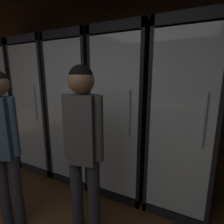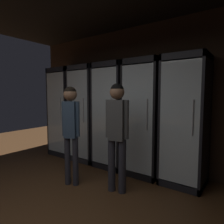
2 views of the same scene
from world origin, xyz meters
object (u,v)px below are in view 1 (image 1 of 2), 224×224
cooler_right (125,116)px  cooler_center (81,111)px  shopper_far (3,133)px  cooler_far_right (183,122)px  cooler_left (47,107)px  cooler_far_left (19,104)px  shopper_near (83,140)px

cooler_right → cooler_center: bearing=-179.8°
shopper_far → cooler_right: bearing=57.1°
shopper_far → cooler_center: bearing=88.1°
cooler_far_right → shopper_far: bearing=-141.6°
cooler_left → cooler_far_left: bearing=-179.9°
cooler_center → shopper_near: (0.68, -0.91, -0.02)m
cooler_center → cooler_far_right: 1.41m
cooler_far_left → cooler_right: (2.11, 0.00, -0.01)m
cooler_right → shopper_far: 1.37m
cooler_far_right → shopper_far: cooler_far_right is taller
cooler_far_right → shopper_near: bearing=-128.5°
cooler_far_left → shopper_near: size_ratio=1.28×
cooler_far_left → cooler_left: 0.70m
cooler_center → cooler_right: 0.70m
cooler_left → shopper_near: size_ratio=1.28×
cooler_center → shopper_far: size_ratio=1.31×
cooler_far_left → cooler_center: size_ratio=1.00×
cooler_right → shopper_far: size_ratio=1.31×
cooler_far_right → shopper_near: (-0.72, -0.91, -0.03)m
cooler_left → cooler_center: size_ratio=1.00×
cooler_right → shopper_far: bearing=-122.9°
cooler_center → cooler_far_right: same height
cooler_center → cooler_far_right: bearing=0.1°
cooler_center → cooler_right: bearing=0.2°
cooler_far_right → cooler_far_left: bearing=-180.0°
cooler_right → cooler_far_right: bearing=0.1°
cooler_far_right → shopper_far: (-1.45, -1.15, -0.00)m
cooler_far_left → shopper_near: (2.09, -0.91, -0.03)m
cooler_far_left → cooler_left: (0.70, 0.00, 0.01)m
cooler_far_left → cooler_center: 1.41m
cooler_far_right → shopper_far: 1.85m
cooler_right → shopper_near: size_ratio=1.28×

